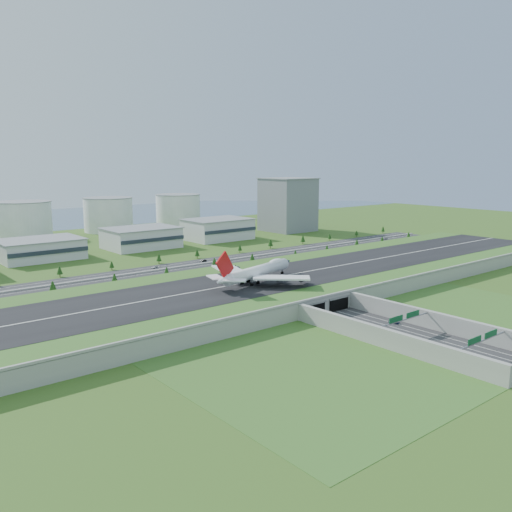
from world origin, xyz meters
TOP-DOWN VIEW (x-y plane):
  - ground at (0.00, 0.00)m, footprint 1200.00×1200.00m
  - airfield_deck at (0.00, -0.09)m, footprint 520.00×100.00m
  - underpass_road at (0.00, -99.42)m, footprint 38.80×120.40m
  - sign_gantry_near at (0.00, -95.04)m, footprint 38.70×0.70m
  - sign_gantry_far at (0.00, -130.04)m, footprint 38.70×0.70m
  - north_expressway at (0.00, 95.00)m, footprint 560.00×36.00m
  - tree_row at (-16.81, 93.86)m, footprint 507.72×48.58m
  - hangar_mid_a at (-60.00, 190.00)m, footprint 58.00×42.00m
  - hangar_mid_b at (25.00, 190.00)m, footprint 58.00×42.00m
  - hangar_mid_c at (105.00, 190.00)m, footprint 58.00×42.00m
  - office_tower at (200.00, 195.00)m, footprint 46.00×46.00m
  - fuel_tank_b at (-35.00, 310.00)m, footprint 50.00×50.00m
  - fuel_tank_c at (50.00, 310.00)m, footprint 50.00×50.00m
  - fuel_tank_d at (135.00, 310.00)m, footprint 50.00×50.00m
  - bay_water at (0.00, 480.00)m, footprint 1200.00×260.00m
  - boeing_747 at (-5.31, -2.46)m, footprint 67.93×63.33m
  - car_0 at (-6.67, -92.88)m, footprint 3.23×4.70m
  - car_1 at (-11.04, -124.04)m, footprint 3.29×5.30m
  - car_2 at (11.69, -81.38)m, footprint 3.45×5.41m
  - car_5 at (29.66, 101.90)m, footprint 4.74×2.49m
  - car_6 at (227.57, 88.04)m, footprint 4.90×2.26m
  - car_7 at (-10.76, 102.75)m, footprint 5.53×3.19m

SIDE VIEW (x-z plane):
  - ground at x=0.00m, z-range 0.00..0.00m
  - bay_water at x=0.00m, z-range 0.00..0.06m
  - north_expressway at x=0.00m, z-range 0.00..0.12m
  - car_6 at x=227.57m, z-range 0.12..1.48m
  - car_2 at x=11.69m, z-range 0.12..1.51m
  - car_0 at x=-6.67m, z-range 0.12..1.61m
  - car_5 at x=29.66m, z-range 0.12..1.61m
  - car_7 at x=-10.76m, z-range 0.12..1.63m
  - car_1 at x=-11.04m, z-range 0.12..1.77m
  - underpass_road at x=0.00m, z-range -0.57..7.43m
  - airfield_deck at x=0.00m, z-range -0.48..8.72m
  - tree_row at x=-16.81m, z-range 0.42..8.89m
  - sign_gantry_near at x=0.00m, z-range 2.05..11.85m
  - sign_gantry_far at x=0.00m, z-range 2.05..11.85m
  - hangar_mid_a at x=-60.00m, z-range 0.00..15.00m
  - hangar_mid_b at x=25.00m, z-range 0.00..17.00m
  - hangar_mid_c at x=105.00m, z-range 0.00..19.00m
  - boeing_747 at x=-5.31m, z-range 3.34..24.86m
  - fuel_tank_b at x=-35.00m, z-range 0.00..35.00m
  - fuel_tank_c at x=50.00m, z-range 0.00..35.00m
  - fuel_tank_d at x=135.00m, z-range 0.00..35.00m
  - office_tower at x=200.00m, z-range 0.00..55.00m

